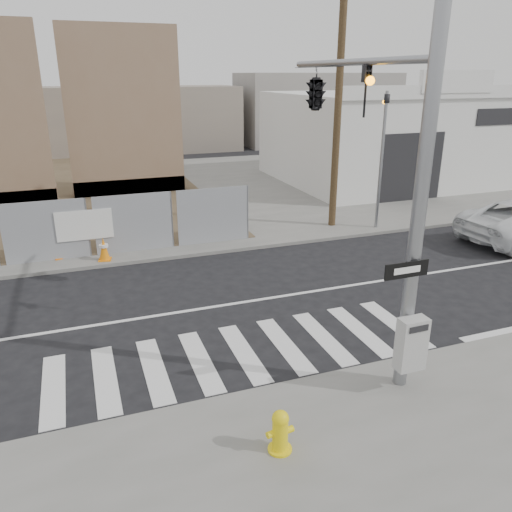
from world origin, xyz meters
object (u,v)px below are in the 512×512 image
object	(u,v)px
fire_hydrant	(280,431)
traffic_cone_d	(104,249)
signal_pole	(344,129)
auto_shop	(388,137)
traffic_cone_c	(58,247)

from	to	relation	value
fire_hydrant	traffic_cone_d	xyz separation A→B (m)	(-2.02, 10.17, 0.00)
signal_pole	traffic_cone_d	xyz separation A→B (m)	(-4.99, 6.47, -4.29)
signal_pole	traffic_cone_d	size ratio (longest dim) A/B	9.14
fire_hydrant	traffic_cone_d	world-z (taller)	traffic_cone_d
auto_shop	fire_hydrant	distance (m)	23.75
signal_pole	auto_shop	bearing A→B (deg)	52.54
traffic_cone_c	signal_pole	bearing A→B (deg)	-48.38
signal_pole	auto_shop	distance (m)	19.04
fire_hydrant	signal_pole	bearing A→B (deg)	41.85
traffic_cone_c	traffic_cone_d	xyz separation A→B (m)	(1.41, -0.73, 0.01)
auto_shop	fire_hydrant	bearing A→B (deg)	-127.72
traffic_cone_c	traffic_cone_d	size ratio (longest dim) A/B	0.98
fire_hydrant	traffic_cone_c	distance (m)	11.42
fire_hydrant	traffic_cone_c	world-z (taller)	fire_hydrant
signal_pole	auto_shop	xyz separation A→B (m)	(11.50, 15.01, -2.25)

